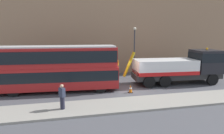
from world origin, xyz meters
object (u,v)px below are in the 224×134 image
object	(u,v)px
pedestrian_onlooker	(62,97)
traffic_cone_near_bus	(131,89)
double_decker_bus	(55,67)
street_lamp	(134,47)
recovery_tow_truck	(181,67)

from	to	relation	value
pedestrian_onlooker	traffic_cone_near_bus	xyz separation A→B (m)	(5.70, 2.82, -0.64)
double_decker_bus	street_lamp	world-z (taller)	street_lamp
pedestrian_onlooker	street_lamp	bearing A→B (deg)	9.42
street_lamp	traffic_cone_near_bus	bearing A→B (deg)	-111.29
traffic_cone_near_bus	street_lamp	world-z (taller)	street_lamp
traffic_cone_near_bus	street_lamp	xyz separation A→B (m)	(2.59, 6.66, 3.13)
double_decker_bus	traffic_cone_near_bus	distance (m)	6.92
pedestrian_onlooker	traffic_cone_near_bus	distance (m)	6.40
street_lamp	pedestrian_onlooker	bearing A→B (deg)	-131.20
traffic_cone_near_bus	street_lamp	distance (m)	7.80
street_lamp	recovery_tow_truck	bearing A→B (deg)	-54.11
recovery_tow_truck	double_decker_bus	xyz separation A→B (m)	(-12.40, 0.03, 0.47)
recovery_tow_truck	traffic_cone_near_bus	xyz separation A→B (m)	(-6.03, -1.90, -1.42)
recovery_tow_truck	pedestrian_onlooker	xyz separation A→B (m)	(-11.74, -4.72, -0.77)
double_decker_bus	pedestrian_onlooker	size ratio (longest dim) A/B	6.53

